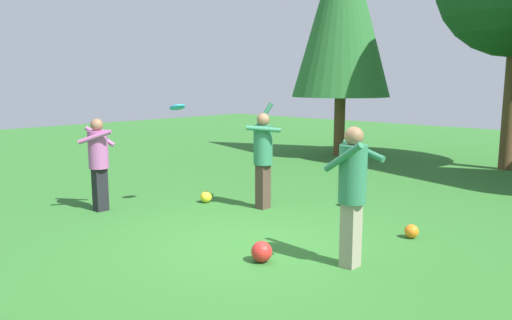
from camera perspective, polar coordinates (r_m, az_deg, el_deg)
name	(u,v)px	position (r m, az deg, el deg)	size (l,w,h in m)	color
ground_plane	(248,244)	(7.00, -0.94, -9.79)	(40.00, 40.00, 0.00)	#2D6B28
person_thrower	(263,152)	(8.70, 0.83, 0.95)	(0.69, 0.69, 1.90)	#4C382D
person_catcher	(98,157)	(8.98, -17.89, 0.35)	(0.72, 0.72, 1.64)	black
person_bystander	(352,185)	(6.03, 11.18, -2.85)	(0.61, 0.53, 1.74)	gray
frisbee	(177,107)	(8.71, -9.15, 6.10)	(0.33, 0.34, 0.12)	#2393D1
ball_red	(262,252)	(6.31, 0.67, -10.64)	(0.27, 0.27, 0.27)	red
ball_yellow	(206,197)	(9.32, -5.85, -4.30)	(0.22, 0.22, 0.22)	yellow
ball_orange	(411,231)	(7.58, 17.67, -7.93)	(0.20, 0.20, 0.20)	orange
ball_blue	(349,200)	(9.17, 10.83, -4.55)	(0.25, 0.25, 0.25)	blue
tree_left	(343,8)	(15.41, 10.06, 17.01)	(2.96, 2.96, 7.06)	brown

